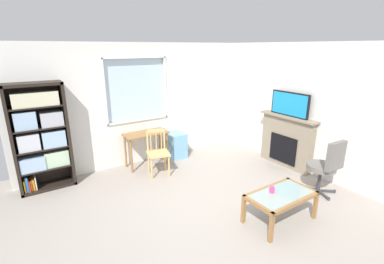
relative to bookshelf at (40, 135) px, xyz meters
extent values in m
cube|color=#9E9389|center=(1.96, -2.19, -1.00)|extent=(6.05, 5.87, 0.02)
cube|color=silver|center=(1.96, 0.24, -0.53)|extent=(5.05, 0.12, 0.93)
cube|color=silver|center=(1.96, 0.24, 1.41)|extent=(5.05, 0.12, 0.28)
cube|color=silver|center=(0.33, 0.24, 0.60)|extent=(1.79, 0.12, 1.33)
cube|color=silver|center=(3.52, 0.24, 0.60)|extent=(1.93, 0.12, 1.33)
cube|color=silver|center=(1.89, 0.25, 0.60)|extent=(1.33, 0.02, 1.33)
cube|color=white|center=(1.89, 0.18, -0.05)|extent=(1.39, 0.06, 0.03)
cube|color=white|center=(1.89, 0.18, 1.25)|extent=(1.39, 0.06, 0.03)
cube|color=white|center=(1.23, 0.18, 0.60)|extent=(0.03, 0.06, 1.33)
cube|color=white|center=(2.56, 0.18, 0.60)|extent=(0.03, 0.06, 1.33)
cube|color=silver|center=(4.54, -2.19, 0.28)|extent=(0.12, 5.07, 2.54)
cube|color=black|center=(-0.42, -0.01, -0.05)|extent=(0.05, 0.38, 1.90)
cube|color=black|center=(0.43, -0.01, -0.05)|extent=(0.05, 0.38, 1.90)
cube|color=black|center=(0.00, -0.01, 0.88)|extent=(0.90, 0.38, 0.05)
cube|color=black|center=(0.00, -0.01, -0.97)|extent=(0.90, 0.38, 0.05)
cube|color=black|center=(0.00, 0.18, -0.05)|extent=(0.90, 0.02, 1.90)
cube|color=black|center=(0.00, -0.01, -0.60)|extent=(0.85, 0.36, 0.02)
cube|color=black|center=(0.00, -0.01, -0.23)|extent=(0.85, 0.36, 0.02)
cube|color=black|center=(0.00, -0.01, 0.14)|extent=(0.85, 0.36, 0.02)
cube|color=black|center=(0.00, -0.01, 0.51)|extent=(0.85, 0.36, 0.02)
cube|color=#9EBCDB|center=(-0.19, -0.02, -0.46)|extent=(0.39, 0.32, 0.25)
cube|color=#B7D6B2|center=(0.19, -0.02, -0.45)|extent=(0.39, 0.28, 0.27)
cube|color=silver|center=(-0.19, -0.02, -0.08)|extent=(0.33, 0.29, 0.29)
cube|color=#9EBCDB|center=(0.19, -0.02, -0.08)|extent=(0.37, 0.32, 0.28)
cube|color=#9EBCDB|center=(-0.19, -0.02, 0.30)|extent=(0.33, 0.28, 0.30)
cube|color=#B2B2BC|center=(0.21, -0.02, 0.27)|extent=(0.35, 0.30, 0.24)
cube|color=beige|center=(0.01, -0.02, 0.64)|extent=(0.69, 0.31, 0.23)
cube|color=yellow|center=(-0.37, -0.03, -0.84)|extent=(0.02, 0.26, 0.21)
cube|color=#286BB2|center=(-0.33, -0.03, -0.81)|extent=(0.04, 0.25, 0.27)
cube|color=red|center=(-0.30, -0.03, -0.85)|extent=(0.02, 0.30, 0.20)
cube|color=orange|center=(-0.27, -0.03, -0.85)|extent=(0.02, 0.25, 0.18)
cube|color=orange|center=(-0.24, -0.03, -0.85)|extent=(0.04, 0.22, 0.19)
cube|color=white|center=(-0.20, -0.03, -0.83)|extent=(0.02, 0.22, 0.24)
cube|color=olive|center=(1.91, -0.11, -0.27)|extent=(0.91, 0.43, 0.03)
cylinder|color=olive|center=(1.51, -0.27, -0.64)|extent=(0.04, 0.04, 0.71)
cylinder|color=olive|center=(2.32, -0.27, -0.64)|extent=(0.04, 0.04, 0.71)
cylinder|color=olive|center=(1.51, 0.06, -0.64)|extent=(0.04, 0.04, 0.71)
cylinder|color=olive|center=(2.32, 0.06, -0.64)|extent=(0.04, 0.04, 0.71)
cube|color=tan|center=(1.92, -0.66, -0.54)|extent=(0.51, 0.49, 0.04)
cylinder|color=tan|center=(1.71, -0.77, -0.78)|extent=(0.04, 0.04, 0.43)
cylinder|color=tan|center=(2.04, -0.85, -0.78)|extent=(0.04, 0.04, 0.43)
cylinder|color=tan|center=(1.79, -0.46, -0.78)|extent=(0.04, 0.04, 0.43)
cylinder|color=tan|center=(2.12, -0.54, -0.78)|extent=(0.04, 0.04, 0.43)
cylinder|color=tan|center=(1.79, -0.46, -0.32)|extent=(0.04, 0.04, 0.45)
cylinder|color=tan|center=(2.12, -0.54, -0.32)|extent=(0.04, 0.04, 0.45)
cube|color=tan|center=(1.96, -0.50, -0.12)|extent=(0.36, 0.12, 0.06)
cylinder|color=tan|center=(1.85, -0.48, -0.35)|extent=(0.02, 0.02, 0.35)
cylinder|color=tan|center=(1.96, -0.50, -0.35)|extent=(0.02, 0.02, 0.35)
cylinder|color=tan|center=(2.06, -0.53, -0.35)|extent=(0.02, 0.02, 0.35)
cube|color=#72ADDB|center=(2.69, -0.06, -0.71)|extent=(0.35, 0.40, 0.58)
cube|color=gray|center=(4.39, -1.74, -0.46)|extent=(0.18, 1.19, 1.06)
cube|color=black|center=(4.30, -1.74, -0.60)|extent=(0.03, 0.65, 0.58)
cube|color=gray|center=(4.37, -1.74, 0.09)|extent=(0.26, 1.29, 0.04)
cube|color=black|center=(4.37, -1.74, 0.35)|extent=(0.05, 0.87, 0.49)
cube|color=#198CCC|center=(4.34, -1.74, 0.35)|extent=(0.01, 0.82, 0.44)
cylinder|color=slate|center=(3.93, -2.84, -0.51)|extent=(0.48, 0.48, 0.09)
cube|color=slate|center=(3.92, -3.06, -0.23)|extent=(0.40, 0.10, 0.48)
cylinder|color=#38383D|center=(3.93, -2.84, -0.75)|extent=(0.06, 0.06, 0.42)
cube|color=#38383D|center=(3.79, -2.83, -0.96)|extent=(0.28, 0.05, 0.03)
cylinder|color=#38383D|center=(3.65, -2.82, -0.97)|extent=(0.05, 0.05, 0.05)
cube|color=#38383D|center=(3.88, -2.97, -0.96)|extent=(0.13, 0.27, 0.03)
cylinder|color=#38383D|center=(3.83, -3.10, -0.97)|extent=(0.05, 0.05, 0.05)
cube|color=#38383D|center=(4.04, -2.93, -0.96)|extent=(0.24, 0.20, 0.03)
cylinder|color=#38383D|center=(4.15, -3.02, -0.97)|extent=(0.05, 0.05, 0.05)
cube|color=#38383D|center=(4.05, -2.76, -0.96)|extent=(0.25, 0.18, 0.03)
cylinder|color=#38383D|center=(4.17, -2.69, -0.97)|extent=(0.05, 0.05, 0.05)
cube|color=#38383D|center=(3.90, -2.70, -0.96)|extent=(0.11, 0.28, 0.03)
cylinder|color=#38383D|center=(3.86, -2.57, -0.97)|extent=(0.05, 0.05, 0.05)
cube|color=#8C9E99|center=(2.69, -3.01, -0.56)|extent=(0.91, 0.46, 0.02)
cube|color=olive|center=(2.69, -3.26, -0.58)|extent=(1.01, 0.05, 0.05)
cube|color=olive|center=(2.69, -2.75, -0.58)|extent=(1.01, 0.05, 0.05)
cube|color=olive|center=(2.21, -3.01, -0.58)|extent=(0.05, 0.56, 0.05)
cube|color=olive|center=(3.17, -3.01, -0.58)|extent=(0.05, 0.56, 0.05)
cube|color=olive|center=(2.21, -3.26, -0.80)|extent=(0.05, 0.05, 0.39)
cube|color=olive|center=(3.17, -3.26, -0.80)|extent=(0.05, 0.05, 0.39)
cube|color=olive|center=(2.21, -2.75, -0.80)|extent=(0.05, 0.05, 0.39)
cube|color=olive|center=(3.17, -2.75, -0.80)|extent=(0.05, 0.05, 0.39)
cylinder|color=#DB3D84|center=(2.61, -2.91, -0.51)|extent=(0.07, 0.07, 0.09)
camera|label=1|loc=(-0.33, -5.23, 1.46)|focal=25.85mm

